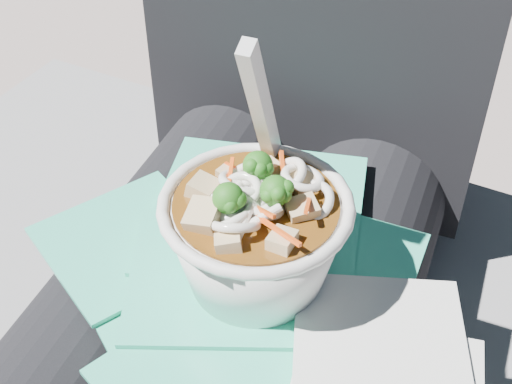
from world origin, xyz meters
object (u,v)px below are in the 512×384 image
(lap, at_px, (214,341))
(plastic_bag, at_px, (247,296))
(person_body, at_px, (253,251))
(udon_bowl, at_px, (256,230))

(lap, distance_m, plastic_bag, 0.09)
(person_body, relative_size, plastic_bag, 2.71)
(lap, bearing_deg, udon_bowl, 11.65)
(person_body, distance_m, udon_bowl, 0.15)
(person_body, bearing_deg, udon_bowl, -67.41)
(lap, height_order, udon_bowl, udon_bowl)
(plastic_bag, bearing_deg, lap, 167.75)
(plastic_bag, height_order, udon_bowl, udon_bowl)
(person_body, height_order, plastic_bag, person_body)
(lap, relative_size, plastic_bag, 1.29)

